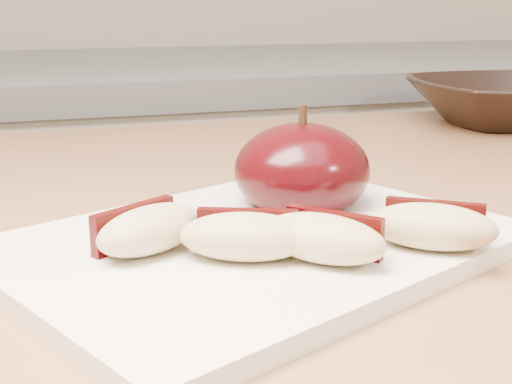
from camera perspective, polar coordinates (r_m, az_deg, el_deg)
name	(u,v)px	position (r m, az deg, el deg)	size (l,w,h in m)	color
back_cabinet	(98,333)	(1.30, -12.50, -10.94)	(2.40, 0.62, 0.94)	silver
cutting_board	(256,245)	(0.40, 0.00, -4.24)	(0.27, 0.20, 0.01)	silver
apple_half	(302,171)	(0.45, 3.69, 1.73)	(0.11, 0.11, 0.07)	black
apple_wedge_a	(149,229)	(0.37, -8.53, -2.93)	(0.07, 0.06, 0.02)	tan
apple_wedge_b	(246,236)	(0.36, -0.84, -3.52)	(0.07, 0.06, 0.02)	tan
apple_wedge_c	(324,238)	(0.36, 5.44, -3.65)	(0.07, 0.07, 0.02)	tan
apple_wedge_d	(433,226)	(0.38, 13.94, -2.64)	(0.07, 0.07, 0.02)	tan
bowl	(507,102)	(0.85, 19.43, 6.83)	(0.21, 0.21, 0.05)	black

